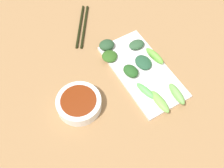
% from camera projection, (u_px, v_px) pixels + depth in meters
% --- Properties ---
extents(tabletop, '(2.10, 2.10, 0.02)m').
position_uv_depth(tabletop, '(112.00, 96.00, 0.93)').
color(tabletop, '#987147').
rests_on(tabletop, ground).
extents(sauce_bowl, '(0.15, 0.15, 0.04)m').
position_uv_depth(sauce_bowl, '(79.00, 103.00, 0.88)').
color(sauce_bowl, white).
rests_on(sauce_bowl, tabletop).
extents(serving_plate, '(0.18, 0.35, 0.01)m').
position_uv_depth(serving_plate, '(142.00, 71.00, 0.97)').
color(serving_plate, white).
rests_on(serving_plate, tabletop).
extents(broccoli_stalk_0, '(0.04, 0.09, 0.03)m').
position_uv_depth(broccoli_stalk_0, '(177.00, 94.00, 0.89)').
color(broccoli_stalk_0, '#70AE53').
rests_on(broccoli_stalk_0, serving_plate).
extents(broccoli_leafy_1, '(0.06, 0.07, 0.03)m').
position_uv_depth(broccoli_leafy_1, '(131.00, 71.00, 0.94)').
color(broccoli_leafy_1, '#23521F').
rests_on(broccoli_leafy_1, serving_plate).
extents(broccoli_leafy_2, '(0.06, 0.07, 0.02)m').
position_uv_depth(broccoli_leafy_2, '(143.00, 62.00, 0.97)').
color(broccoli_leafy_2, '#244F33').
rests_on(broccoli_leafy_2, serving_plate).
extents(broccoli_stalk_3, '(0.03, 0.09, 0.02)m').
position_uv_depth(broccoli_stalk_3, '(160.00, 102.00, 0.88)').
color(broccoli_stalk_3, '#77B74D').
rests_on(broccoli_stalk_3, serving_plate).
extents(broccoli_leafy_4, '(0.06, 0.05, 0.02)m').
position_uv_depth(broccoli_leafy_4, '(137.00, 45.00, 1.01)').
color(broccoli_leafy_4, '#2F5332').
rests_on(broccoli_leafy_4, serving_plate).
extents(broccoli_leafy_5, '(0.07, 0.07, 0.02)m').
position_uv_depth(broccoli_leafy_5, '(110.00, 56.00, 0.99)').
color(broccoli_leafy_5, '#2D591C').
rests_on(broccoli_leafy_5, serving_plate).
extents(broccoli_stalk_6, '(0.04, 0.09, 0.03)m').
position_uv_depth(broccoli_stalk_6, '(155.00, 56.00, 0.98)').
color(broccoli_stalk_6, '#68B73F').
rests_on(broccoli_stalk_6, serving_plate).
extents(broccoli_leafy_7, '(0.06, 0.06, 0.03)m').
position_uv_depth(broccoli_leafy_7, '(107.00, 45.00, 1.01)').
color(broccoli_leafy_7, '#27492B').
rests_on(broccoli_leafy_7, serving_plate).
extents(broccoli_stalk_8, '(0.04, 0.08, 0.02)m').
position_uv_depth(broccoli_stalk_8, '(145.00, 91.00, 0.91)').
color(broccoli_stalk_8, '#5BBC55').
rests_on(broccoli_stalk_8, serving_plate).
extents(chopsticks, '(0.15, 0.21, 0.01)m').
position_uv_depth(chopsticks, '(82.00, 26.00, 1.09)').
color(chopsticks, black).
rests_on(chopsticks, tabletop).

